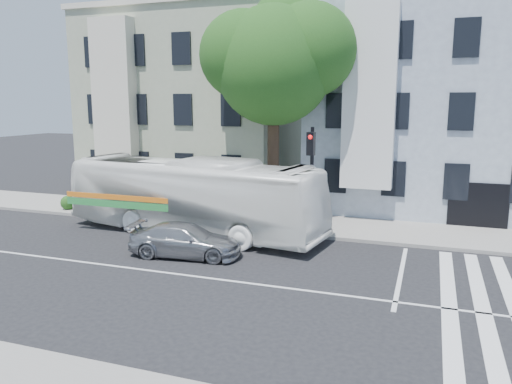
% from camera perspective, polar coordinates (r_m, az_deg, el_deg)
% --- Properties ---
extents(ground, '(120.00, 120.00, 0.00)m').
position_cam_1_polar(ground, '(17.26, -6.73, -9.60)').
color(ground, black).
rests_on(ground, ground).
extents(sidewalk_far, '(80.00, 4.00, 0.15)m').
position_cam_1_polar(sidewalk_far, '(24.36, 1.58, -3.40)').
color(sidewalk_far, gray).
rests_on(sidewalk_far, ground).
extents(building_left, '(12.00, 10.00, 11.00)m').
position_cam_1_polar(building_left, '(32.78, -6.40, 9.67)').
color(building_left, '#A7AD91').
rests_on(building_left, ground).
extents(building_right, '(12.00, 10.00, 11.00)m').
position_cam_1_polar(building_right, '(29.52, 19.23, 9.09)').
color(building_right, '#8D98A8').
rests_on(building_right, ground).
extents(street_tree, '(7.30, 5.90, 11.10)m').
position_cam_1_polar(street_tree, '(24.42, 2.35, 14.97)').
color(street_tree, '#2D2116').
rests_on(street_tree, ground).
extents(bus, '(4.67, 12.50, 3.40)m').
position_cam_1_polar(bus, '(22.35, -7.30, -0.47)').
color(bus, white).
rests_on(bus, ground).
extents(sedan, '(2.27, 4.51, 1.26)m').
position_cam_1_polar(sedan, '(19.34, -8.09, -5.47)').
color(sedan, '#A4A5AB').
rests_on(sedan, ground).
extents(hedge, '(8.54, 1.62, 0.70)m').
position_cam_1_polar(hedge, '(26.04, -13.51, -1.82)').
color(hedge, '#336420').
rests_on(hedge, sidewalk_far).
extents(traffic_signal, '(0.50, 0.55, 4.80)m').
position_cam_1_polar(traffic_signal, '(21.19, 6.33, 2.80)').
color(traffic_signal, black).
rests_on(traffic_signal, ground).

